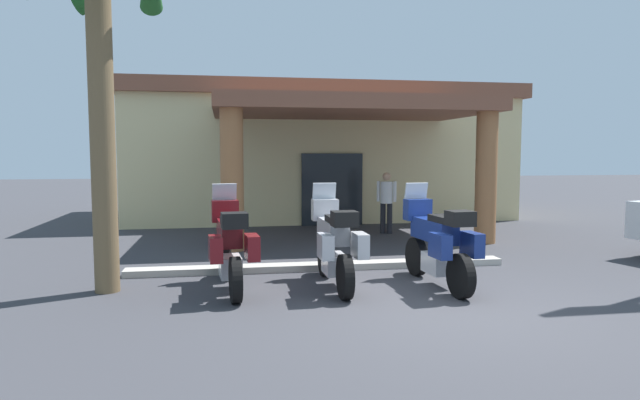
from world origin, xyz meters
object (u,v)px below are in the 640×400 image
motel_building (316,151)px  motorcycle_blue (438,243)px  palm_tree_roadside (101,38)px  motorcycle_silver (334,243)px  pedestrian (386,198)px  motorcycle_maroon (230,245)px

motel_building → motorcycle_blue: size_ratio=5.61×
palm_tree_roadside → motorcycle_silver: bearing=-5.1°
motel_building → palm_tree_roadside: (-4.78, -9.73, 1.65)m
motorcycle_blue → palm_tree_roadside: bearing=79.1°
pedestrian → palm_tree_roadside: size_ratio=0.30×
motorcycle_maroon → motorcycle_blue: 3.26m
motorcycle_maroon → motorcycle_blue: size_ratio=1.00×
pedestrian → motorcycle_maroon: bearing=174.2°
motorcycle_maroon → motorcycle_silver: 1.62m
motorcycle_maroon → motorcycle_silver: (1.62, -0.06, 0.00)m
motorcycle_silver → palm_tree_roadside: size_ratio=0.42×
motorcycle_blue → pedestrian: size_ratio=1.38×
motorcycle_maroon → motorcycle_silver: size_ratio=1.00×
motorcycle_maroon → palm_tree_roadside: bearing=76.9°
motel_building → palm_tree_roadside: size_ratio=2.34×
palm_tree_roadside → motel_building: bearing=63.9°
motorcycle_silver → palm_tree_roadside: 4.67m
motorcycle_maroon → motorcycle_blue: (3.25, -0.29, 0.00)m
motorcycle_silver → pedestrian: same height
motorcycle_blue → palm_tree_roadside: (-5.09, 0.54, 3.12)m
palm_tree_roadside → pedestrian: bearing=41.1°
pedestrian → motorcycle_silver: bearing=-172.9°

